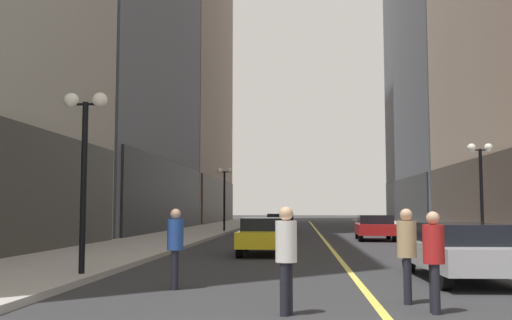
% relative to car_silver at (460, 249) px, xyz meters
% --- Properties ---
extents(ground_plane, '(200.00, 200.00, 0.00)m').
position_rel_car_silver_xyz_m(ground_plane, '(-2.38, 27.17, -0.72)').
color(ground_plane, '#2D2D30').
extents(sidewalk_left, '(4.50, 78.00, 0.15)m').
position_rel_car_silver_xyz_m(sidewalk_left, '(-10.63, 27.17, -0.65)').
color(sidewalk_left, '#ADA8A0').
rests_on(sidewalk_left, ground).
extents(sidewalk_right, '(4.50, 78.00, 0.15)m').
position_rel_car_silver_xyz_m(sidewalk_right, '(5.87, 27.17, -0.65)').
color(sidewalk_right, '#ADA8A0').
rests_on(sidewalk_right, ground).
extents(lane_centre_stripe, '(0.16, 70.00, 0.01)m').
position_rel_car_silver_xyz_m(lane_centre_stripe, '(-2.38, 27.17, -0.72)').
color(lane_centre_stripe, '#E5D64C').
rests_on(lane_centre_stripe, ground).
extents(car_silver, '(1.99, 4.73, 1.32)m').
position_rel_car_silver_xyz_m(car_silver, '(0.00, 0.00, 0.00)').
color(car_silver, '#B7B7BC').
rests_on(car_silver, ground).
extents(car_yellow, '(1.79, 4.27, 1.32)m').
position_rel_car_silver_xyz_m(car_yellow, '(-5.02, 7.33, -0.00)').
color(car_yellow, yellow).
rests_on(car_yellow, ground).
extents(car_red, '(2.08, 4.08, 1.32)m').
position_rel_car_silver_xyz_m(car_red, '(0.26, 16.86, -0.00)').
color(car_red, '#B21919').
rests_on(car_red, ground).
extents(car_green, '(1.89, 4.75, 1.32)m').
position_rel_car_silver_xyz_m(car_green, '(-4.91, 24.08, 0.00)').
color(car_green, '#196038').
rests_on(car_green, ground).
extents(pedestrian_in_red_jacket, '(0.35, 0.35, 1.62)m').
position_rel_car_silver_xyz_m(pedestrian_in_red_jacket, '(-1.56, -4.27, 0.22)').
color(pedestrian_in_red_jacket, black).
rests_on(pedestrian_in_red_jacket, ground).
extents(pedestrian_in_tan_trench, '(0.40, 0.40, 1.66)m').
position_rel_car_silver_xyz_m(pedestrian_in_tan_trench, '(-1.81, -3.35, 0.25)').
color(pedestrian_in_tan_trench, black).
rests_on(pedestrian_in_tan_trench, ground).
extents(pedestrian_in_blue_hoodie, '(0.39, 0.39, 1.66)m').
position_rel_car_silver_xyz_m(pedestrian_in_blue_hoodie, '(-6.27, -1.89, 0.24)').
color(pedestrian_in_blue_hoodie, black).
rests_on(pedestrian_in_blue_hoodie, ground).
extents(pedestrian_in_white_shirt, '(0.45, 0.45, 1.69)m').
position_rel_car_silver_xyz_m(pedestrian_in_white_shirt, '(-3.91, -4.59, 0.27)').
color(pedestrian_in_white_shirt, black).
rests_on(pedestrian_in_white_shirt, ground).
extents(street_lamp_left_near, '(1.06, 0.36, 4.43)m').
position_rel_car_silver_xyz_m(street_lamp_left_near, '(-8.78, -0.51, 2.54)').
color(street_lamp_left_near, black).
rests_on(street_lamp_left_near, ground).
extents(street_lamp_left_far, '(1.06, 0.36, 4.43)m').
position_rel_car_silver_xyz_m(street_lamp_left_far, '(-8.78, 25.24, 2.54)').
color(street_lamp_left_far, black).
rests_on(street_lamp_left_far, ground).
extents(street_lamp_right_mid, '(1.06, 0.36, 4.43)m').
position_rel_car_silver_xyz_m(street_lamp_right_mid, '(4.02, 11.28, 2.54)').
color(street_lamp_right_mid, black).
rests_on(street_lamp_right_mid, ground).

